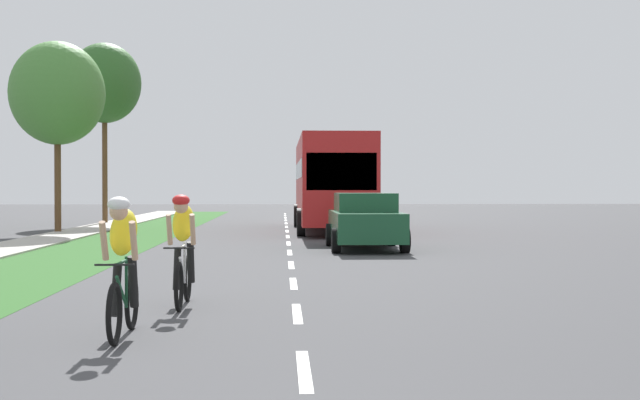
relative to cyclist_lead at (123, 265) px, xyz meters
The scene contains 10 objects.
ground_plane 13.65m from the cyclist_lead, 81.67° to the left, with size 120.00×120.00×0.00m, color #424244.
grass_verge 13.90m from the cyclist_lead, 103.71° to the left, with size 2.95×70.00×0.01m, color #2D6026.
sidewalk_concrete 14.65m from the cyclist_lead, 112.87° to the left, with size 1.84×70.00×0.10m, color #B2ADA3.
lane_markings_center 17.61m from the cyclist_lead, 83.56° to the left, with size 0.12×54.30×0.01m.
cyclist_lead is the anchor object (origin of this frame).
cyclist_trailing 2.48m from the cyclist_lead, 81.12° to the left, with size 0.42×1.72×1.58m.
sedan_dark_green 13.93m from the cyclist_lead, 73.18° to the left, with size 1.98×4.30×1.52m.
bus_red 23.51m from the cyclist_lead, 80.99° to the left, with size 2.78×11.60×3.48m.
street_tree_near 23.36m from the cyclist_lead, 106.33° to the left, with size 3.45×3.45×7.03m.
street_tree_far 31.09m from the cyclist_lead, 102.01° to the left, with size 3.34×3.34×8.30m.
Camera 1 is at (-0.20, -3.00, 1.68)m, focal length 47.65 mm.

